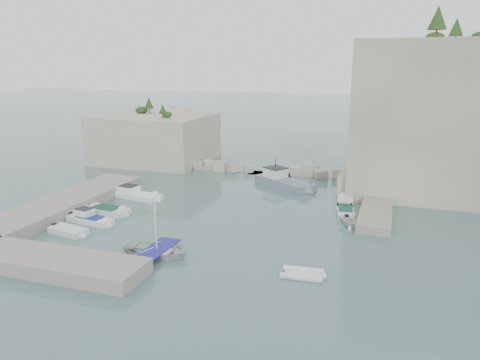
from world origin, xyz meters
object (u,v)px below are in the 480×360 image
(tender_east_a, at_px, (353,227))
(work_boat, at_px, (284,186))
(tender_east_b, at_px, (345,214))
(motorboat_d, at_px, (91,223))
(tender_east_c, at_px, (345,205))
(motorboat_a, at_px, (135,198))
(motorboat_c, at_px, (107,213))
(motorboat_e, at_px, (69,234))
(rowboat, at_px, (157,255))
(tender_east_d, at_px, (358,197))
(inflatable_dinghy, at_px, (302,276))

(tender_east_a, relative_size, work_boat, 0.32)
(tender_east_b, bearing_deg, work_boat, 33.98)
(motorboat_d, distance_m, tender_east_c, 25.79)
(motorboat_a, distance_m, work_boat, 17.85)
(tender_east_c, relative_size, work_boat, 0.55)
(motorboat_c, bearing_deg, tender_east_b, 25.89)
(tender_east_a, xyz_separation_m, tender_east_c, (-1.47, 6.59, 0.00))
(motorboat_a, bearing_deg, tender_east_a, 5.27)
(motorboat_d, xyz_separation_m, tender_east_a, (23.56, 6.72, 0.00))
(motorboat_e, height_order, motorboat_a, motorboat_a)
(rowboat, height_order, tender_east_c, rowboat)
(motorboat_e, height_order, rowboat, rowboat)
(rowboat, bearing_deg, tender_east_c, -33.55)
(rowboat, bearing_deg, motorboat_c, 52.30)
(motorboat_c, distance_m, tender_east_a, 24.11)
(motorboat_e, bearing_deg, tender_east_c, 47.82)
(tender_east_d, bearing_deg, tender_east_c, 156.19)
(tender_east_d, bearing_deg, rowboat, 139.78)
(motorboat_e, xyz_separation_m, tender_east_a, (23.58, 9.84, 0.00))
(motorboat_a, height_order, tender_east_b, motorboat_a)
(tender_east_c, bearing_deg, tender_east_a, -172.89)
(motorboat_e, relative_size, rowboat, 0.74)
(motorboat_a, relative_size, tender_east_c, 1.37)
(inflatable_dinghy, bearing_deg, tender_east_b, 81.73)
(motorboat_c, xyz_separation_m, tender_east_d, (23.37, 14.01, 0.00))
(tender_east_a, bearing_deg, tender_east_d, 21.33)
(motorboat_a, xyz_separation_m, tender_east_b, (22.88, 1.58, 0.00))
(tender_east_b, relative_size, tender_east_c, 0.93)
(motorboat_c, distance_m, rowboat, 12.69)
(inflatable_dinghy, relative_size, tender_east_b, 0.70)
(motorboat_d, bearing_deg, tender_east_d, 46.31)
(rowboat, relative_size, tender_east_b, 1.14)
(motorboat_a, bearing_deg, motorboat_c, -78.32)
(motorboat_a, distance_m, tender_east_b, 22.93)
(motorboat_e, height_order, motorboat_d, motorboat_d)
(motorboat_d, height_order, work_boat, work_boat)
(motorboat_e, bearing_deg, motorboat_a, 103.13)
(motorboat_a, relative_size, work_boat, 0.75)
(inflatable_dinghy, distance_m, tender_east_d, 22.06)
(inflatable_dinghy, xyz_separation_m, tender_east_b, (1.29, 15.28, 0.00))
(motorboat_d, distance_m, tender_east_b, 24.73)
(work_boat, bearing_deg, rowboat, -67.09)
(motorboat_d, relative_size, motorboat_c, 0.98)
(motorboat_a, distance_m, tender_east_c, 22.96)
(motorboat_c, relative_size, inflatable_dinghy, 1.65)
(motorboat_d, height_order, tender_east_d, tender_east_d)
(rowboat, xyz_separation_m, tender_east_a, (13.90, 11.59, 0.00))
(motorboat_e, relative_size, inflatable_dinghy, 1.21)
(rowboat, bearing_deg, tender_east_a, -49.37)
(motorboat_a, height_order, rowboat, motorboat_a)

